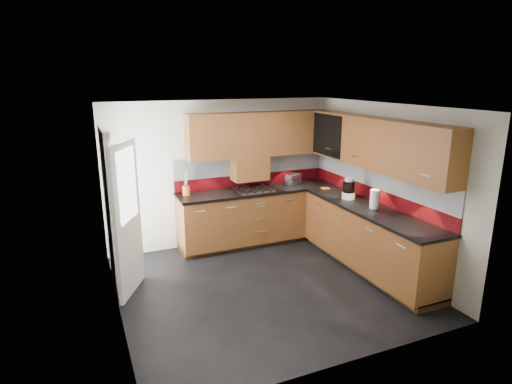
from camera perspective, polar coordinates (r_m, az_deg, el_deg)
name	(u,v)px	position (r m, az deg, el deg)	size (l,w,h in m)	color
room	(266,178)	(5.44, 1.36, 1.81)	(4.00, 3.80, 2.64)	black
base_cabinets	(308,228)	(6.83, 6.97, -4.79)	(2.70, 3.20, 0.95)	brown
countertop	(309,199)	(6.66, 7.06, -0.94)	(2.72, 3.22, 0.04)	black
backsplash	(314,177)	(6.89, 7.81, 2.05)	(2.70, 3.20, 0.54)	maroon
upper_cabinets	(318,139)	(6.63, 8.31, 7.05)	(2.50, 3.20, 0.72)	brown
extractor_hood	(250,168)	(7.13, -0.83, 3.21)	(0.60, 0.33, 0.40)	brown
glass_cabinet	(335,133)	(7.12, 10.44, 7.73)	(0.32, 0.80, 0.66)	black
back_door	(117,214)	(5.84, -18.01, -2.77)	(0.42, 1.19, 2.04)	white
gas_hob	(254,189)	(7.05, -0.31, 0.37)	(0.58, 0.51, 0.05)	silver
utensil_pot	(186,189)	(6.83, -9.30, 0.36)	(0.12, 0.12, 0.42)	#D16213
toaster	(293,179)	(7.45, 4.99, 1.71)	(0.30, 0.24, 0.19)	silver
food_processor	(349,189)	(6.67, 12.25, 0.33)	(0.19, 0.19, 0.32)	white
paper_towel	(374,199)	(6.28, 15.51, -0.92)	(0.13, 0.13, 0.27)	white
orange_cloth	(325,188)	(7.24, 9.22, 0.49)	(0.13, 0.11, 0.01)	#D75417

